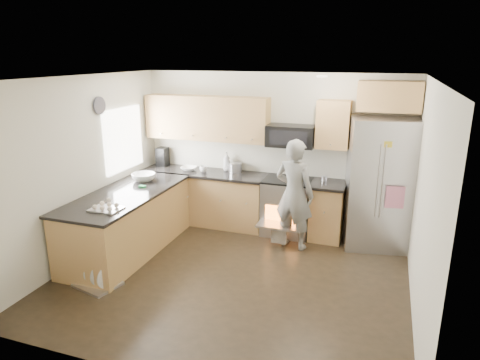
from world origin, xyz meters
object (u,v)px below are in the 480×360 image
at_px(stove_range, 287,194).
at_px(refrigerator, 380,184).
at_px(person, 294,194).
at_px(dish_rack, 97,279).

relative_size(stove_range, refrigerator, 0.90).
height_order(refrigerator, person, refrigerator).
xyz_separation_m(refrigerator, person, (-1.21, -0.50, -0.15)).
relative_size(refrigerator, dish_rack, 3.22).
height_order(person, dish_rack, person).
relative_size(stove_range, person, 1.06).
bearing_deg(refrigerator, dish_rack, -153.37).
bearing_deg(stove_range, dish_rack, -127.76).
bearing_deg(refrigerator, stove_range, 170.29).
bearing_deg(refrigerator, person, -167.56).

